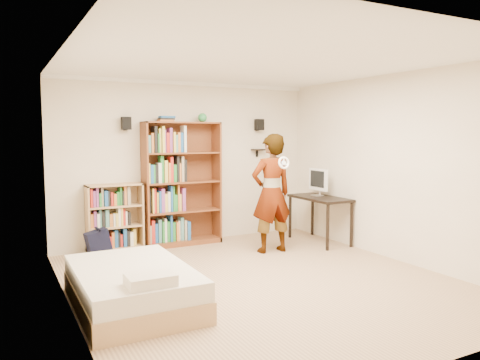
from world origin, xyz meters
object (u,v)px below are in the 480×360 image
object	(u,v)px
low_bookshelf	(115,218)
person	(271,193)
computer_desk	(319,219)
tall_bookshelf	(182,184)
daybed	(132,282)

from	to	relation	value
low_bookshelf	person	bearing A→B (deg)	-28.01
low_bookshelf	person	distance (m)	2.46
low_bookshelf	computer_desk	size ratio (longest dim) A/B	0.94
tall_bookshelf	daybed	xyz separation A→B (m)	(-1.48, -2.40, -0.75)
daybed	tall_bookshelf	bearing A→B (deg)	58.28
tall_bookshelf	person	world-z (taller)	tall_bookshelf
low_bookshelf	daybed	size ratio (longest dim) A/B	0.60
computer_desk	low_bookshelf	bearing A→B (deg)	163.36
computer_desk	person	xyz separation A→B (m)	(-1.07, -0.18, 0.53)
low_bookshelf	daybed	distance (m)	2.47
person	computer_desk	bearing A→B (deg)	-167.96
low_bookshelf	person	size ratio (longest dim) A/B	0.58
computer_desk	person	world-z (taller)	person
person	low_bookshelf	bearing A→B (deg)	-25.53
tall_bookshelf	computer_desk	bearing A→B (deg)	-23.86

